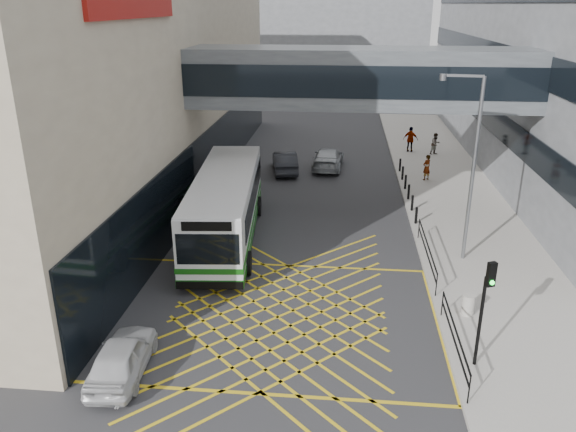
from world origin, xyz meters
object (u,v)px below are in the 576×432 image
(pedestrian_b, at_px, (436,144))
(pedestrian_c, at_px, (411,139))
(street_lamp, at_px, (470,159))
(bus, at_px, (226,205))
(pedestrian_a, at_px, (427,167))
(car_dark, at_px, (285,162))
(car_silver, at_px, (328,158))
(car_white, at_px, (122,356))
(traffic_light, at_px, (485,299))
(litter_bin, at_px, (468,305))

(pedestrian_b, relative_size, pedestrian_c, 0.84)
(street_lamp, bearing_deg, pedestrian_c, 97.57)
(bus, relative_size, pedestrian_a, 7.19)
(car_dark, height_order, car_silver, car_silver)
(bus, height_order, car_white, bus)
(car_silver, bearing_deg, traffic_light, 106.52)
(bus, height_order, car_dark, bus)
(car_silver, xyz_separation_m, pedestrian_a, (6.59, -2.78, 0.24))
(traffic_light, distance_m, pedestrian_a, 20.77)
(pedestrian_a, bearing_deg, car_white, 22.20)
(bus, bearing_deg, pedestrian_a, 38.68)
(car_dark, distance_m, car_silver, 3.26)
(traffic_light, xyz_separation_m, pedestrian_c, (0.71, 28.26, -1.45))
(street_lamp, height_order, pedestrian_b, street_lamp)
(car_silver, xyz_separation_m, traffic_light, (5.59, -23.46, 1.82))
(car_silver, bearing_deg, pedestrian_b, -149.72)
(car_white, distance_m, car_dark, 23.69)
(car_silver, xyz_separation_m, pedestrian_c, (6.30, 4.80, 0.37))
(bus, xyz_separation_m, car_dark, (1.64, 12.24, -1.07))
(traffic_light, relative_size, litter_bin, 4.63)
(car_silver, bearing_deg, pedestrian_a, 160.27)
(traffic_light, bearing_deg, pedestrian_a, 65.03)
(car_silver, relative_size, pedestrian_c, 2.52)
(car_dark, xyz_separation_m, car_silver, (3.00, 1.27, 0.03))
(pedestrian_a, distance_m, pedestrian_b, 7.13)
(car_dark, distance_m, litter_bin, 20.92)
(traffic_light, xyz_separation_m, litter_bin, (0.34, 3.27, -2.03))
(car_dark, bearing_deg, litter_bin, 105.07)
(bus, relative_size, litter_bin, 15.13)
(street_lamp, xyz_separation_m, litter_bin, (-0.60, -5.14, -4.29))
(bus, height_order, car_silver, bus)
(pedestrian_b, bearing_deg, street_lamp, -127.89)
(car_dark, relative_size, litter_bin, 5.84)
(bus, relative_size, car_silver, 2.46)
(bus, xyz_separation_m, pedestrian_c, (10.94, 18.31, -0.66))
(litter_bin, bearing_deg, pedestrian_c, 89.14)
(bus, distance_m, car_dark, 12.40)
(pedestrian_b, height_order, pedestrian_c, pedestrian_c)
(car_white, height_order, car_dark, car_dark)
(car_white, xyz_separation_m, car_silver, (5.71, 24.81, 0.11))
(car_white, bearing_deg, pedestrian_c, -116.01)
(litter_bin, bearing_deg, car_silver, 106.35)
(traffic_light, bearing_deg, street_lamp, 61.43)
(car_dark, bearing_deg, pedestrian_c, -157.02)
(traffic_light, height_order, pedestrian_c, traffic_light)
(car_white, relative_size, pedestrian_c, 2.10)
(street_lamp, bearing_deg, pedestrian_a, 96.64)
(car_silver, relative_size, traffic_light, 1.33)
(car_silver, xyz_separation_m, street_lamp, (6.53, -15.05, 4.09))
(car_silver, xyz_separation_m, pedestrian_b, (8.15, 4.18, 0.21))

